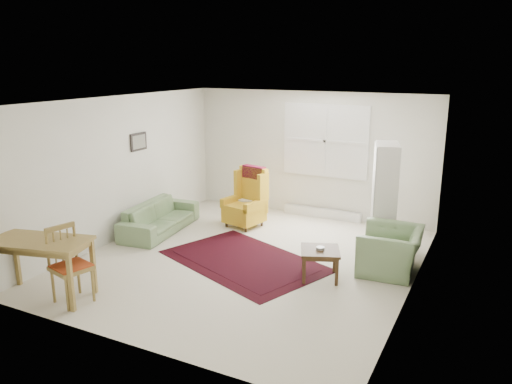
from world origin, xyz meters
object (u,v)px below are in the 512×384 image
at_px(wingback_chair, 244,198).
at_px(cabinet, 385,197).
at_px(desk_chair, 71,266).
at_px(armchair, 391,246).
at_px(coffee_table, 320,264).
at_px(desk, 42,269).
at_px(stool, 246,210).
at_px(sofa, 160,212).

distance_m(wingback_chair, cabinet, 2.63).
bearing_deg(cabinet, desk_chair, -145.84).
relative_size(armchair, desk_chair, 1.00).
distance_m(wingback_chair, desk_chair, 3.77).
height_order(cabinet, desk_chair, cabinet).
distance_m(coffee_table, desk, 3.80).
height_order(armchair, coffee_table, armchair).
relative_size(wingback_chair, stool, 2.43).
height_order(wingback_chair, desk, wingback_chair).
distance_m(cabinet, desk_chair, 4.94).
relative_size(armchair, stool, 2.17).
relative_size(sofa, desk, 1.42).
distance_m(stool, desk_chair, 4.04).
bearing_deg(cabinet, sofa, 178.34).
bearing_deg(coffee_table, stool, 139.51).
distance_m(armchair, stool, 3.25).
xyz_separation_m(wingback_chair, cabinet, (2.61, 0.05, 0.32)).
height_order(sofa, desk_chair, desk_chair).
bearing_deg(desk, armchair, 36.82).
xyz_separation_m(wingback_chair, stool, (-0.10, 0.27, -0.33)).
xyz_separation_m(wingback_chair, desk_chair, (-0.54, -3.74, -0.06)).
distance_m(armchair, desk, 4.91).
bearing_deg(stool, armchair, -20.70).
relative_size(sofa, wingback_chair, 1.61).
relative_size(stool, cabinet, 0.26).
bearing_deg(wingback_chair, stool, 121.90).
xyz_separation_m(armchair, desk_chair, (-3.48, -2.86, 0.11)).
relative_size(coffee_table, cabinet, 0.31).
bearing_deg(desk, desk_chair, 10.07).
xyz_separation_m(cabinet, desk, (-3.60, -3.87, -0.48)).
relative_size(sofa, cabinet, 1.03).
bearing_deg(desk_chair, sofa, 29.29).
bearing_deg(desk_chair, desk, 114.86).
xyz_separation_m(stool, cabinet, (2.71, -0.22, 0.66)).
xyz_separation_m(armchair, wingback_chair, (-2.94, 0.87, 0.17)).
height_order(armchair, cabinet, cabinet).
bearing_deg(armchair, stool, -115.56).
bearing_deg(desk, sofa, 95.35).
relative_size(stool, desk, 0.36).
bearing_deg(coffee_table, sofa, 169.09).
relative_size(coffee_table, stool, 1.17).
relative_size(wingback_chair, desk_chair, 1.12).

